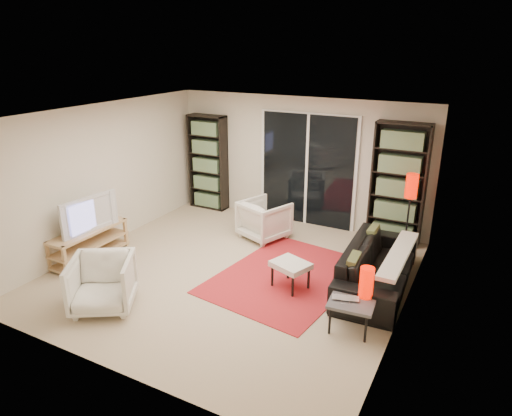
% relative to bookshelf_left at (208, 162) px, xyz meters
% --- Properties ---
extents(floor, '(5.00, 5.00, 0.00)m').
position_rel_bookshelf_left_xyz_m(floor, '(1.95, -2.33, -0.98)').
color(floor, tan).
rests_on(floor, ground).
extents(wall_back, '(5.00, 0.02, 2.40)m').
position_rel_bookshelf_left_xyz_m(wall_back, '(1.95, 0.17, 0.22)').
color(wall_back, beige).
rests_on(wall_back, ground).
extents(wall_front, '(5.00, 0.02, 2.40)m').
position_rel_bookshelf_left_xyz_m(wall_front, '(1.95, -4.83, 0.22)').
color(wall_front, beige).
rests_on(wall_front, ground).
extents(wall_left, '(0.02, 5.00, 2.40)m').
position_rel_bookshelf_left_xyz_m(wall_left, '(-0.55, -2.33, 0.22)').
color(wall_left, beige).
rests_on(wall_left, ground).
extents(wall_right, '(0.02, 5.00, 2.40)m').
position_rel_bookshelf_left_xyz_m(wall_right, '(4.45, -2.33, 0.22)').
color(wall_right, beige).
rests_on(wall_right, ground).
extents(ceiling, '(5.00, 5.00, 0.02)m').
position_rel_bookshelf_left_xyz_m(ceiling, '(1.95, -2.33, 1.42)').
color(ceiling, white).
rests_on(ceiling, wall_back).
extents(sliding_door, '(1.92, 0.08, 2.16)m').
position_rel_bookshelf_left_xyz_m(sliding_door, '(2.15, 0.13, 0.07)').
color(sliding_door, white).
rests_on(sliding_door, ground).
extents(bookshelf_left, '(0.80, 0.30, 1.95)m').
position_rel_bookshelf_left_xyz_m(bookshelf_left, '(0.00, 0.00, 0.00)').
color(bookshelf_left, black).
rests_on(bookshelf_left, ground).
extents(bookshelf_right, '(0.90, 0.30, 2.10)m').
position_rel_bookshelf_left_xyz_m(bookshelf_right, '(3.85, -0.00, 0.07)').
color(bookshelf_right, black).
rests_on(bookshelf_right, ground).
extents(tv_stand, '(0.43, 1.35, 0.50)m').
position_rel_bookshelf_left_xyz_m(tv_stand, '(-0.36, -2.97, -0.71)').
color(tv_stand, tan).
rests_on(tv_stand, floor).
extents(tv, '(0.26, 1.01, 0.58)m').
position_rel_bookshelf_left_xyz_m(tv, '(-0.34, -2.97, -0.19)').
color(tv, black).
rests_on(tv, tv_stand).
extents(rug, '(2.10, 2.65, 0.01)m').
position_rel_bookshelf_left_xyz_m(rug, '(2.74, -2.06, -0.97)').
color(rug, red).
rests_on(rug, floor).
extents(sofa, '(0.95, 2.19, 0.63)m').
position_rel_bookshelf_left_xyz_m(sofa, '(3.99, -1.70, -0.66)').
color(sofa, black).
rests_on(sofa, floor).
extents(armchair_back, '(0.96, 0.97, 0.69)m').
position_rel_bookshelf_left_xyz_m(armchair_back, '(1.77, -0.91, -0.63)').
color(armchair_back, silver).
rests_on(armchair_back, floor).
extents(armchair_front, '(1.07, 1.07, 0.72)m').
position_rel_bookshelf_left_xyz_m(armchair_front, '(0.95, -3.96, -0.62)').
color(armchair_front, silver).
rests_on(armchair_front, floor).
extents(ottoman, '(0.61, 0.56, 0.40)m').
position_rel_bookshelf_left_xyz_m(ottoman, '(2.91, -2.33, -0.63)').
color(ottoman, silver).
rests_on(ottoman, floor).
extents(side_table, '(0.58, 0.58, 0.40)m').
position_rel_bookshelf_left_xyz_m(side_table, '(3.97, -2.89, -0.62)').
color(side_table, '#4A4B4F').
rests_on(side_table, floor).
extents(laptop, '(0.37, 0.29, 0.03)m').
position_rel_bookshelf_left_xyz_m(laptop, '(3.90, -2.96, -0.56)').
color(laptop, silver).
rests_on(laptop, side_table).
extents(table_lamp, '(0.17, 0.17, 0.39)m').
position_rel_bookshelf_left_xyz_m(table_lamp, '(4.08, -2.74, -0.38)').
color(table_lamp, '#EC1200').
rests_on(table_lamp, side_table).
extents(floor_lamp, '(0.21, 0.21, 1.41)m').
position_rel_bookshelf_left_xyz_m(floor_lamp, '(4.15, -0.54, 0.10)').
color(floor_lamp, black).
rests_on(floor_lamp, floor).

